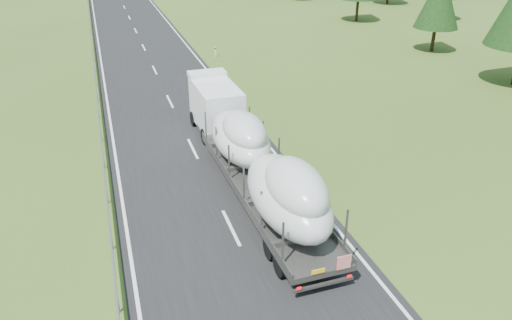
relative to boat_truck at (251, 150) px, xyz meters
name	(u,v)px	position (x,y,z in m)	size (l,w,h in m)	color
ground	(231,228)	(-2.02, -3.34, -2.19)	(400.00, 400.00, 0.00)	#39521B
boat_truck	(251,150)	(0.00, 0.00, 0.00)	(3.11, 19.21, 4.13)	white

